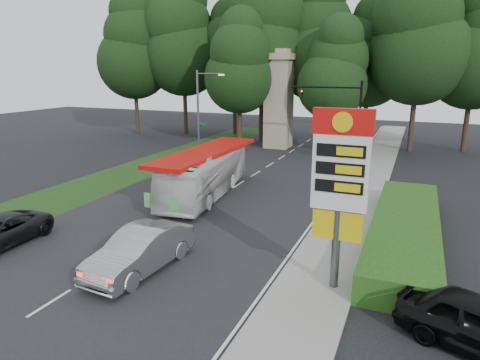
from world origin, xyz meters
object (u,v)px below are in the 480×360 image
at_px(traffic_signal_mast, 344,111).
at_px(transit_bus, 206,173).
at_px(monument, 279,99).
at_px(sedan_silver, 140,250).
at_px(streetlight_signs, 200,110).
at_px(gas_station_pylon, 340,176).

height_order(traffic_signal_mast, transit_bus, traffic_signal_mast).
bearing_deg(traffic_signal_mast, monument, 142.00).
bearing_deg(traffic_signal_mast, sedan_silver, -100.07).
bearing_deg(streetlight_signs, transit_bus, -60.82).
bearing_deg(traffic_signal_mast, gas_station_pylon, -80.91).
distance_m(gas_station_pylon, sedan_silver, 8.62).
xyz_separation_m(gas_station_pylon, transit_bus, (-10.17, 9.24, -2.93)).
bearing_deg(sedan_silver, gas_station_pylon, 15.93).
relative_size(streetlight_signs, sedan_silver, 1.48).
distance_m(traffic_signal_mast, streetlight_signs, 12.83).
bearing_deg(gas_station_pylon, traffic_signal_mast, 99.09).
distance_m(gas_station_pylon, streetlight_signs, 25.74).
relative_size(streetlight_signs, transit_bus, 0.73).
bearing_deg(gas_station_pylon, sedan_silver, -168.71).
height_order(transit_bus, sedan_silver, transit_bus).
xyz_separation_m(streetlight_signs, transit_bus, (6.02, -10.78, -2.92)).
xyz_separation_m(gas_station_pylon, sedan_silver, (-7.70, -1.54, -3.56)).
xyz_separation_m(traffic_signal_mast, sedan_silver, (-4.18, -23.54, -3.78)).
relative_size(transit_bus, sedan_silver, 2.02).
bearing_deg(traffic_signal_mast, streetlight_signs, -171.08).
relative_size(gas_station_pylon, traffic_signal_mast, 0.95).
relative_size(traffic_signal_mast, monument, 0.72).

